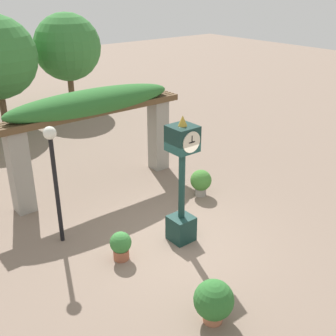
{
  "coord_description": "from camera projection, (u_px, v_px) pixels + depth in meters",
  "views": [
    {
      "loc": [
        -5.5,
        -6.53,
        5.73
      ],
      "look_at": [
        0.1,
        0.45,
        1.71
      ],
      "focal_mm": 45.0,
      "sensor_mm": 36.0,
      "label": 1
    }
  ],
  "objects": [
    {
      "name": "potted_plant_far_left",
      "position": [
        214.0,
        301.0,
        7.55
      ],
      "size": [
        0.74,
        0.74,
        0.85
      ],
      "color": "#B26B4C",
      "rests_on": "ground"
    },
    {
      "name": "lamp_post",
      "position": [
        53.0,
        164.0,
        9.3
      ],
      "size": [
        0.29,
        0.29,
        2.87
      ],
      "color": "black",
      "rests_on": "ground"
    },
    {
      "name": "pedestal_clock",
      "position": [
        182.0,
        182.0,
        9.53
      ],
      "size": [
        0.57,
        0.62,
        3.11
      ],
      "color": "#14332D",
      "rests_on": "ground"
    },
    {
      "name": "ground_plane",
      "position": [
        176.0,
        240.0,
        10.13
      ],
      "size": [
        60.0,
        60.0,
        0.0
      ],
      "primitive_type": "plane",
      "color": "#7F6B5B"
    },
    {
      "name": "potted_plant_near_left",
      "position": [
        201.0,
        181.0,
        12.06
      ],
      "size": [
        0.61,
        0.61,
        0.78
      ],
      "color": "gray",
      "rests_on": "ground"
    },
    {
      "name": "potted_plant_near_right",
      "position": [
        121.0,
        245.0,
        9.31
      ],
      "size": [
        0.49,
        0.49,
        0.67
      ],
      "color": "#9E563D",
      "rests_on": "ground"
    },
    {
      "name": "pergola",
      "position": [
        94.0,
        113.0,
        11.8
      ],
      "size": [
        5.66,
        1.1,
        2.98
      ],
      "color": "gray",
      "rests_on": "ground"
    }
  ]
}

